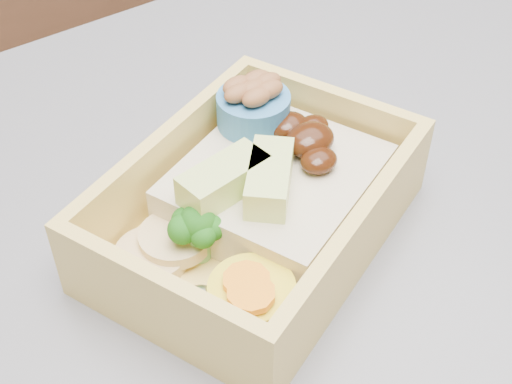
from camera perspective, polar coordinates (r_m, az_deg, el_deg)
bento_box at (r=0.41m, az=0.21°, el=-0.61°), size 0.22×0.19×0.07m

